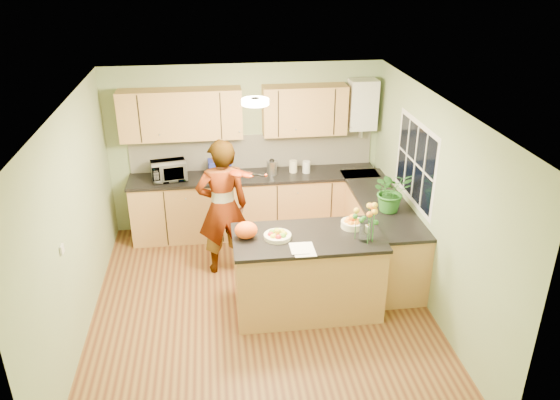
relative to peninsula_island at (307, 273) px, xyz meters
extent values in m
plane|color=#572D18|center=(-0.54, 0.07, -0.49)|extent=(4.50, 4.50, 0.00)
cube|color=silver|center=(-0.54, 0.07, 2.01)|extent=(4.00, 4.50, 0.02)
cube|color=gray|center=(-0.54, 2.32, 0.76)|extent=(4.00, 0.02, 2.50)
cube|color=gray|center=(-0.54, -2.18, 0.76)|extent=(4.00, 0.02, 2.50)
cube|color=gray|center=(-2.54, 0.07, 0.76)|extent=(0.02, 4.50, 2.50)
cube|color=gray|center=(1.46, 0.07, 0.76)|extent=(0.02, 4.50, 2.50)
cube|color=tan|center=(-0.44, 2.02, -0.04)|extent=(3.60, 0.60, 0.90)
cube|color=black|center=(-0.44, 2.01, 0.43)|extent=(3.64, 0.62, 0.04)
cube|color=tan|center=(1.16, 0.92, -0.04)|extent=(0.60, 2.20, 0.90)
cube|color=black|center=(1.15, 0.92, 0.43)|extent=(0.62, 2.24, 0.04)
cube|color=#EEE4CE|center=(-0.44, 2.31, 0.71)|extent=(3.60, 0.02, 0.52)
cube|color=tan|center=(-1.44, 2.15, 1.36)|extent=(1.70, 0.34, 0.70)
cube|color=tan|center=(0.31, 2.15, 1.36)|extent=(1.20, 0.34, 0.70)
cube|color=silver|center=(1.16, 2.16, 1.41)|extent=(0.40, 0.30, 0.72)
cylinder|color=#B8B7BC|center=(1.16, 2.16, 1.01)|extent=(0.06, 0.06, 0.20)
cube|color=silver|center=(1.45, 0.67, 1.06)|extent=(0.01, 1.30, 1.05)
cube|color=black|center=(1.45, 0.67, 1.06)|extent=(0.01, 1.18, 0.92)
cube|color=silver|center=(-2.53, -0.53, 0.81)|extent=(0.02, 0.09, 0.09)
cylinder|color=#FFEABF|center=(-0.54, 0.37, 1.97)|extent=(0.30, 0.30, 0.06)
cylinder|color=silver|center=(-0.54, 0.37, 2.00)|extent=(0.10, 0.10, 0.02)
cube|color=tan|center=(0.00, 0.00, -0.02)|extent=(1.68, 0.84, 0.94)
cube|color=black|center=(0.00, 0.00, 0.47)|extent=(1.72, 0.88, 0.04)
cylinder|color=beige|center=(-0.35, 0.00, 0.51)|extent=(0.31, 0.31, 0.05)
cylinder|color=beige|center=(0.55, 0.15, 0.53)|extent=(0.27, 0.27, 0.08)
cylinder|color=silver|center=(0.60, -0.18, 0.61)|extent=(0.12, 0.12, 0.23)
ellipsoid|color=#FF5715|center=(-0.70, 0.05, 0.59)|extent=(0.31, 0.28, 0.20)
cube|color=white|center=(-0.10, -0.30, 0.50)|extent=(0.23, 0.32, 0.01)
imported|color=#D89E84|center=(-0.94, 1.01, 0.43)|extent=(0.73, 0.54, 1.84)
imported|color=silver|center=(-1.67, 2.00, 0.58)|extent=(0.54, 0.41, 0.27)
cube|color=navy|center=(-0.94, 2.02, 0.57)|extent=(0.34, 0.26, 0.26)
cylinder|color=#B8B7BC|center=(-0.18, 2.01, 0.55)|extent=(0.15, 0.15, 0.21)
sphere|color=black|center=(-0.18, 2.01, 0.69)|extent=(0.08, 0.08, 0.08)
cylinder|color=beige|center=(0.14, 2.06, 0.54)|extent=(0.15, 0.15, 0.18)
cylinder|color=silver|center=(0.33, 2.02, 0.53)|extent=(0.15, 0.15, 0.18)
imported|color=#296D24|center=(1.16, 0.62, 0.71)|extent=(0.51, 0.45, 0.54)
camera|label=1|loc=(-1.01, -5.36, 3.47)|focal=35.00mm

